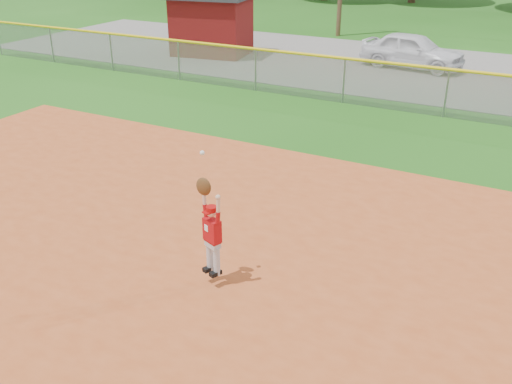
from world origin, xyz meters
TOP-DOWN VIEW (x-y plane):
  - ground at (0.00, 0.00)m, footprint 120.00×120.00m
  - clay_infield at (0.00, -3.00)m, footprint 24.00×16.00m
  - parking_strip at (0.00, 16.00)m, footprint 44.00×10.00m
  - car_white_a at (-2.56, 16.12)m, footprint 4.40×2.21m
  - utility_shed at (-11.40, 14.64)m, footprint 4.02×3.37m
  - outfield_fence at (0.00, 10.00)m, footprint 40.06×0.10m
  - ballplayer at (-1.53, -1.19)m, footprint 0.54×0.34m

SIDE VIEW (x-z plane):
  - ground at x=0.00m, z-range 0.00..0.00m
  - parking_strip at x=0.00m, z-range 0.00..0.03m
  - clay_infield at x=0.00m, z-range 0.00..0.04m
  - car_white_a at x=-2.56m, z-range 0.03..1.47m
  - outfield_fence at x=0.00m, z-range 0.11..1.66m
  - ballplayer at x=-1.53m, z-range 0.02..2.13m
  - utility_shed at x=-11.40m, z-range 0.03..2.73m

